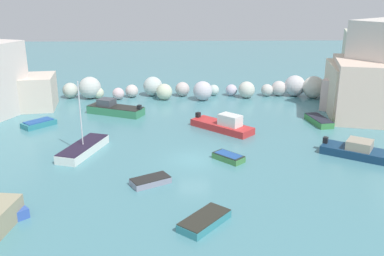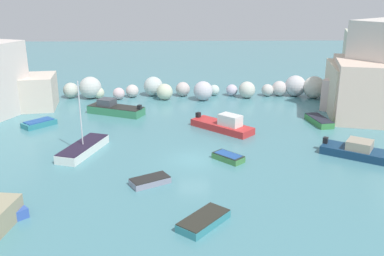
{
  "view_description": "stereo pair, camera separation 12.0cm",
  "coord_description": "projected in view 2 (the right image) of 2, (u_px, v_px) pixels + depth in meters",
  "views": [
    {
      "loc": [
        -1.22,
        -31.62,
        13.15
      ],
      "look_at": [
        0.0,
        5.08,
        1.0
      ],
      "focal_mm": 39.83,
      "sensor_mm": 36.0,
      "label": 1
    },
    {
      "loc": [
        -1.1,
        -31.62,
        13.15
      ],
      "look_at": [
        0.0,
        5.08,
        1.0
      ],
      "focal_mm": 39.83,
      "sensor_mm": 36.0,
      "label": 2
    }
  ],
  "objects": [
    {
      "name": "moored_boat_1",
      "position": [
        83.0,
        148.0,
        35.48
      ],
      "size": [
        3.5,
        6.06,
        6.11
      ],
      "rotation": [
        0.0,
        0.0,
        4.4
      ],
      "color": "white",
      "rests_on": "cove_water"
    },
    {
      "name": "moored_boat_5",
      "position": [
        39.0,
        123.0,
        42.34
      ],
      "size": [
        3.28,
        3.37,
        0.6
      ],
      "rotation": [
        0.0,
        0.0,
        0.82
      ],
      "color": "teal",
      "rests_on": "cove_water"
    },
    {
      "name": "cove_water",
      "position": [
        194.0,
        160.0,
        34.17
      ],
      "size": [
        160.0,
        160.0,
        0.0
      ],
      "primitive_type": "plane",
      "color": "teal",
      "rests_on": "ground"
    },
    {
      "name": "moored_boat_4",
      "position": [
        115.0,
        109.0,
        46.38
      ],
      "size": [
        6.47,
        4.35,
        1.6
      ],
      "rotation": [
        0.0,
        0.0,
        2.72
      ],
      "color": "#347E55",
      "rests_on": "cove_water"
    },
    {
      "name": "moored_boat_7",
      "position": [
        224.0,
        125.0,
        41.0
      ],
      "size": [
        6.0,
        5.88,
        1.72
      ],
      "rotation": [
        0.0,
        0.0,
        5.52
      ],
      "color": "red",
      "rests_on": "cove_water"
    },
    {
      "name": "rock_breakwater",
      "position": [
        213.0,
        88.0,
        53.22
      ],
      "size": [
        34.26,
        4.89,
        2.72
      ],
      "color": "beige",
      "rests_on": "ground"
    },
    {
      "name": "moored_boat_8",
      "position": [
        204.0,
        221.0,
        24.72
      ],
      "size": [
        3.34,
        3.55,
        0.53
      ],
      "rotation": [
        0.0,
        0.0,
        0.86
      ],
      "color": "teal",
      "rests_on": "cove_water"
    },
    {
      "name": "moored_boat_3",
      "position": [
        319.0,
        121.0,
        43.07
      ],
      "size": [
        1.97,
        4.0,
        0.65
      ],
      "rotation": [
        0.0,
        0.0,
        1.72
      ],
      "color": "#3A8543",
      "rests_on": "cove_water"
    },
    {
      "name": "moored_boat_2",
      "position": [
        356.0,
        150.0,
        34.72
      ],
      "size": [
        5.44,
        4.6,
        1.41
      ],
      "rotation": [
        0.0,
        0.0,
        5.69
      ],
      "color": "navy",
      "rests_on": "cove_water"
    },
    {
      "name": "moored_boat_9",
      "position": [
        228.0,
        157.0,
        33.95
      ],
      "size": [
        2.62,
        2.66,
        0.53
      ],
      "rotation": [
        0.0,
        0.0,
        2.33
      ],
      "color": "#418144",
      "rests_on": "cove_water"
    },
    {
      "name": "moored_boat_0",
      "position": [
        150.0,
        181.0,
        29.87
      ],
      "size": [
        3.0,
        2.46,
        0.48
      ],
      "rotation": [
        0.0,
        0.0,
        3.66
      ],
      "color": "gray",
      "rests_on": "cove_water"
    }
  ]
}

